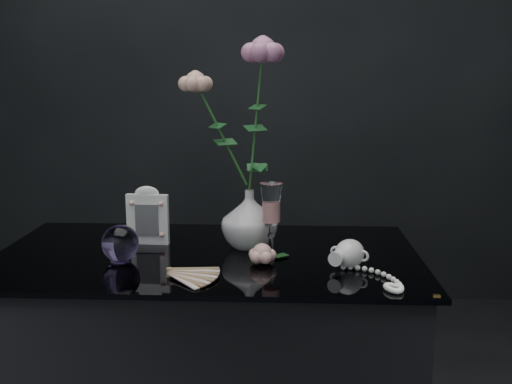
# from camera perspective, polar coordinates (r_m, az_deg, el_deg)

# --- Properties ---
(vase) EXTENTS (0.16, 0.16, 0.15)m
(vase) POSITION_cam_1_polar(r_m,az_deg,el_deg) (1.53, -0.63, -2.60)
(vase) COLOR silver
(vase) RESTS_ON table
(wine_glass) EXTENTS (0.07, 0.07, 0.18)m
(wine_glass) POSITION_cam_1_polar(r_m,az_deg,el_deg) (1.46, 1.46, -2.67)
(wine_glass) COLOR white
(wine_glass) RESTS_ON table
(picture_frame) EXTENTS (0.12, 0.10, 0.15)m
(picture_frame) POSITION_cam_1_polar(r_m,az_deg,el_deg) (1.59, -10.28, -2.18)
(picture_frame) COLOR white
(picture_frame) RESTS_ON table
(paperweight) EXTENTS (0.09, 0.09, 0.09)m
(paperweight) POSITION_cam_1_polar(r_m,az_deg,el_deg) (1.46, -12.81, -4.79)
(paperweight) COLOR #8F76C0
(paperweight) RESTS_ON table
(paper_fan) EXTENTS (0.27, 0.25, 0.02)m
(paper_fan) POSITION_cam_1_polar(r_m,az_deg,el_deg) (1.35, -8.24, -7.50)
(paper_fan) COLOR beige
(paper_fan) RESTS_ON table
(loose_rose) EXTENTS (0.13, 0.16, 0.05)m
(loose_rose) POSITION_cam_1_polar(r_m,az_deg,el_deg) (1.41, 0.59, -5.90)
(loose_rose) COLOR #FAB1A1
(loose_rose) RESTS_ON table
(pearl_jar) EXTENTS (0.32, 0.32, 0.07)m
(pearl_jar) POSITION_cam_1_polar(r_m,az_deg,el_deg) (1.41, 8.89, -5.71)
(pearl_jar) COLOR white
(pearl_jar) RESTS_ON table
(roses) EXTENTS (0.24, 0.11, 0.43)m
(roses) POSITION_cam_1_polar(r_m,az_deg,el_deg) (1.50, -1.61, 7.50)
(roses) COLOR #ECAE94
(roses) RESTS_ON vase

